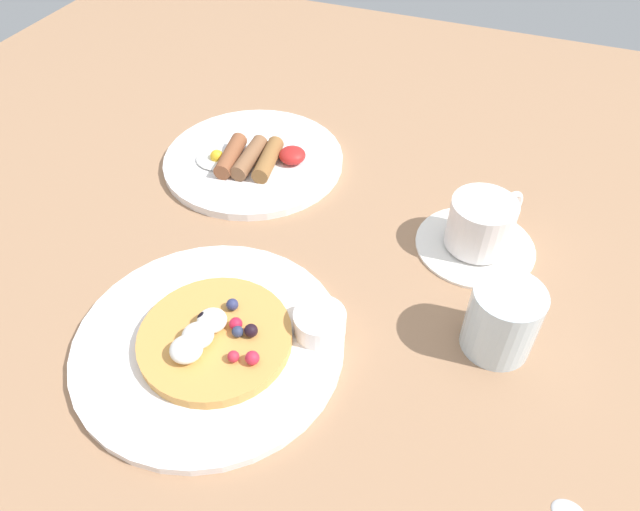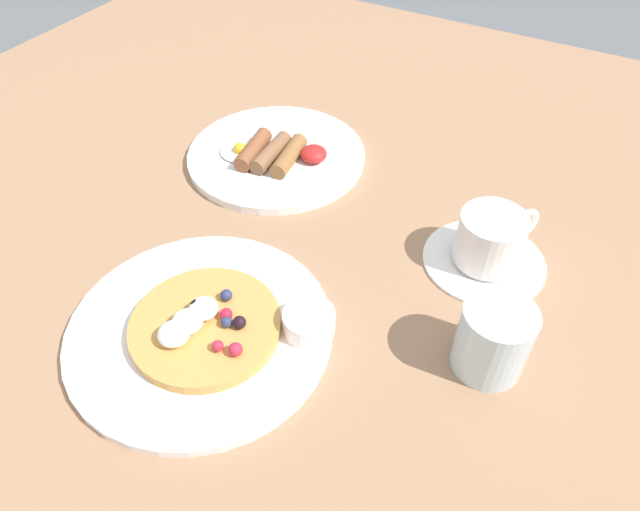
% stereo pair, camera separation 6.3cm
% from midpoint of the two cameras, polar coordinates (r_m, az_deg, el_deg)
% --- Properties ---
extents(ground_plane, '(1.64, 1.53, 0.03)m').
position_cam_midpoint_polar(ground_plane, '(0.71, 2.96, -2.06)').
color(ground_plane, '#A17756').
extents(pancake_plate, '(0.29, 0.29, 0.01)m').
position_cam_midpoint_polar(pancake_plate, '(0.63, -8.96, -7.43)').
color(pancake_plate, white).
rests_on(pancake_plate, ground_plane).
extents(pancake_with_berries, '(0.16, 0.16, 0.03)m').
position_cam_midpoint_polar(pancake_with_berries, '(0.62, -8.59, -6.99)').
color(pancake_with_berries, '#D89648').
rests_on(pancake_with_berries, pancake_plate).
extents(syrup_ramekin, '(0.06, 0.06, 0.03)m').
position_cam_midpoint_polar(syrup_ramekin, '(0.61, 1.89, -6.73)').
color(syrup_ramekin, white).
rests_on(syrup_ramekin, pancake_plate).
extents(breakfast_plate, '(0.26, 0.26, 0.01)m').
position_cam_midpoint_polar(breakfast_plate, '(0.87, -2.23, 9.80)').
color(breakfast_plate, white).
rests_on(breakfast_plate, ground_plane).
extents(fried_breakfast, '(0.15, 0.10, 0.03)m').
position_cam_midpoint_polar(fried_breakfast, '(0.84, -2.49, 10.05)').
color(fried_breakfast, olive).
rests_on(fried_breakfast, breakfast_plate).
extents(coffee_saucer, '(0.15, 0.15, 0.01)m').
position_cam_midpoint_polar(coffee_saucer, '(0.74, 18.33, -0.54)').
color(coffee_saucer, white).
rests_on(coffee_saucer, ground_plane).
extents(coffee_cup, '(0.08, 0.10, 0.06)m').
position_cam_midpoint_polar(coffee_cup, '(0.71, 19.08, 1.57)').
color(coffee_cup, white).
rests_on(coffee_cup, coffee_saucer).
extents(water_glass, '(0.07, 0.07, 0.08)m').
position_cam_midpoint_polar(water_glass, '(0.61, 19.68, -7.95)').
color(water_glass, silver).
rests_on(water_glass, ground_plane).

